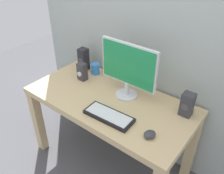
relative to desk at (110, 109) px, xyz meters
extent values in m
plane|color=#4C4C51|center=(0.00, 0.00, -0.61)|extent=(6.00, 6.00, 0.00)
cube|color=tan|center=(0.00, 0.00, 0.08)|extent=(1.34, 0.67, 0.05)
cube|color=tan|center=(-0.63, -0.29, -0.28)|extent=(0.07, 0.07, 0.67)
cube|color=tan|center=(-0.63, 0.29, -0.28)|extent=(0.07, 0.07, 0.67)
cube|color=tan|center=(0.63, 0.29, -0.28)|extent=(0.07, 0.07, 0.67)
cylinder|color=silver|center=(0.08, 0.12, 0.12)|extent=(0.18, 0.18, 0.02)
cylinder|color=silver|center=(0.08, 0.12, 0.18)|extent=(0.04, 0.04, 0.11)
cube|color=silver|center=(0.08, 0.13, 0.39)|extent=(0.48, 0.02, 0.33)
cube|color=#1E8C4C|center=(0.08, 0.11, 0.39)|extent=(0.46, 0.01, 0.31)
cube|color=black|center=(0.14, -0.18, 0.12)|extent=(0.37, 0.16, 0.03)
cube|color=silver|center=(0.14, -0.18, 0.14)|extent=(0.34, 0.14, 0.00)
ellipsoid|color=#333338|center=(0.46, -0.17, 0.13)|extent=(0.09, 0.10, 0.04)
cube|color=#333338|center=(0.55, 0.19, 0.20)|extent=(0.08, 0.08, 0.18)
cylinder|color=#3F3F44|center=(0.55, 0.15, 0.20)|extent=(0.05, 0.00, 0.05)
cube|color=#232328|center=(-0.49, 0.22, 0.22)|extent=(0.08, 0.08, 0.21)
cylinder|color=#3F3F44|center=(-0.49, 0.18, 0.22)|extent=(0.05, 0.00, 0.05)
cube|color=#333338|center=(-0.37, 0.08, 0.19)|extent=(0.08, 0.06, 0.16)
cylinder|color=silver|center=(-0.37, 0.04, 0.18)|extent=(0.04, 0.01, 0.04)
cylinder|color=#337FD8|center=(-0.35, 0.23, 0.16)|extent=(0.08, 0.08, 0.10)
camera|label=1|loc=(0.95, -1.18, 1.23)|focal=38.21mm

